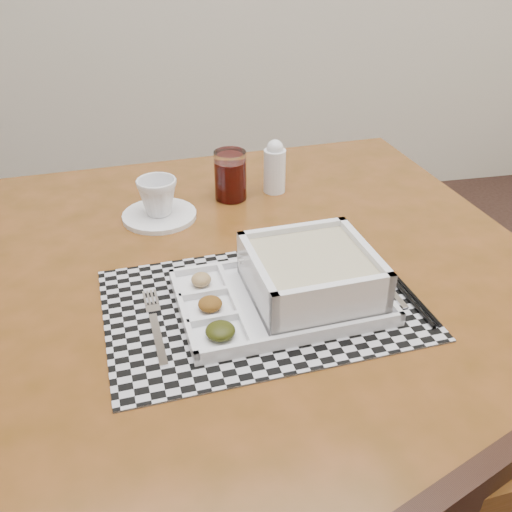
# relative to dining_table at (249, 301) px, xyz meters

# --- Properties ---
(dining_table) EXTENTS (1.13, 1.13, 0.78)m
(dining_table) POSITION_rel_dining_table_xyz_m (0.00, 0.00, 0.00)
(dining_table) COLOR #4B300D
(dining_table) RESTS_ON ground
(placemat) EXTENTS (0.52, 0.37, 0.00)m
(placemat) POSITION_rel_dining_table_xyz_m (-0.00, -0.12, 0.08)
(placemat) COLOR #AEADB5
(placemat) RESTS_ON dining_table
(serving_tray) EXTENTS (0.34, 0.25, 0.09)m
(serving_tray) POSITION_rel_dining_table_xyz_m (0.06, -0.12, 0.12)
(serving_tray) COLOR white
(serving_tray) RESTS_ON placemat
(fork) EXTENTS (0.03, 0.19, 0.00)m
(fork) POSITION_rel_dining_table_xyz_m (-0.17, -0.14, 0.08)
(fork) COLOR silver
(fork) RESTS_ON placemat
(spoon) EXTENTS (0.04, 0.18, 0.01)m
(spoon) POSITION_rel_dining_table_xyz_m (0.20, -0.04, 0.09)
(spoon) COLOR silver
(spoon) RESTS_ON placemat
(chopsticks) EXTENTS (0.04, 0.24, 0.01)m
(chopsticks) POSITION_rel_dining_table_xyz_m (0.23, -0.12, 0.09)
(chopsticks) COLOR black
(chopsticks) RESTS_ON placemat
(saucer) EXTENTS (0.15, 0.15, 0.01)m
(saucer) POSITION_rel_dining_table_xyz_m (-0.14, 0.21, 0.09)
(saucer) COLOR white
(saucer) RESTS_ON dining_table
(cup) EXTENTS (0.11, 0.11, 0.07)m
(cup) POSITION_rel_dining_table_xyz_m (-0.14, 0.21, 0.13)
(cup) COLOR white
(cup) RESTS_ON saucer
(juice_glass) EXTENTS (0.07, 0.07, 0.11)m
(juice_glass) POSITION_rel_dining_table_xyz_m (0.01, 0.27, 0.13)
(juice_glass) COLOR white
(juice_glass) RESTS_ON dining_table
(creamer_bottle) EXTENTS (0.05, 0.05, 0.12)m
(creamer_bottle) POSITION_rel_dining_table_xyz_m (0.11, 0.29, 0.14)
(creamer_bottle) COLOR white
(creamer_bottle) RESTS_ON dining_table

